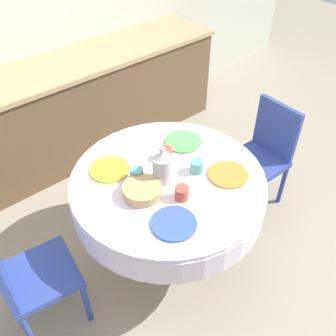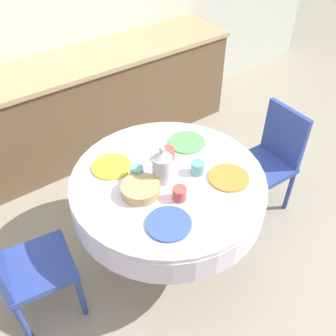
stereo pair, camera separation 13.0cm
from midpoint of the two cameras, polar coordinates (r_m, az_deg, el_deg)
name	(u,v)px [view 1 (the left image)]	position (r m, az deg, el deg)	size (l,w,h in m)	color
ground_plane	(168,251)	(2.87, -1.32, -12.56)	(12.00, 12.00, 0.00)	#9E937F
wall_back	(19,9)	(3.49, -22.84, 21.45)	(7.00, 0.05, 2.60)	beige
kitchen_counter	(59,115)	(3.55, -17.25, 7.69)	(3.24, 0.64, 0.91)	brown
dining_table	(168,192)	(2.40, -1.55, -3.75)	(1.23, 1.23, 0.75)	olive
chair_left	(263,152)	(3.01, 13.16, 2.41)	(0.42, 0.42, 0.87)	#2D428E
chair_right	(25,274)	(2.35, -22.50, -14.79)	(0.45, 0.45, 0.87)	#2D428E
plate_near_left	(174,223)	(2.05, -0.93, -8.50)	(0.25, 0.25, 0.01)	#3856AD
cup_near_left	(182,193)	(2.16, 0.39, -3.88)	(0.08, 0.08, 0.08)	#CC4C3D
plate_near_right	(228,174)	(2.34, 7.57, -1.02)	(0.25, 0.25, 0.01)	orange
cup_near_right	(197,166)	(2.33, 2.83, 0.23)	(0.08, 0.08, 0.08)	#5BA39E
plate_far_left	(110,169)	(2.40, -10.39, -0.23)	(0.25, 0.25, 0.01)	yellow
cup_far_left	(137,174)	(2.29, -6.40, -0.97)	(0.08, 0.08, 0.08)	#5BA39E
plate_far_right	(183,142)	(2.58, 0.86, 4.02)	(0.25, 0.25, 0.01)	#5BA85B
cup_far_right	(166,153)	(2.43, -1.83, 2.22)	(0.08, 0.08, 0.08)	#CC4C3D
coffee_carafe	(162,167)	(2.22, -2.52, 0.19)	(0.12, 0.12, 0.25)	#B2B2B7
bread_basket	(142,191)	(2.19, -5.64, -3.48)	(0.23, 0.23, 0.06)	tan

